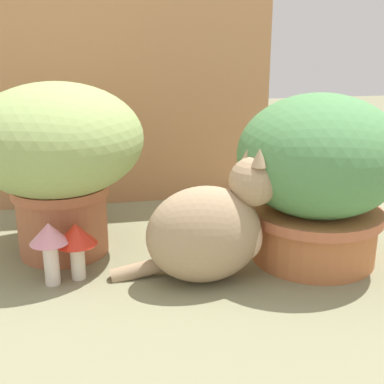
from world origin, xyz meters
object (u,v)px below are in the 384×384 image
object	(u,v)px
leafy_planter	(318,174)
cat	(212,229)
mushroom_ornament_red	(76,239)
mushroom_ornament_pink	(49,241)
grass_planter	(57,153)

from	to	relation	value
leafy_planter	cat	distance (m)	0.29
leafy_planter	cat	xyz separation A→B (m)	(-0.27, -0.06, -0.09)
leafy_planter	mushroom_ornament_red	size ratio (longest dim) A/B	3.05
cat	mushroom_ornament_red	size ratio (longest dim) A/B	2.82
leafy_planter	mushroom_ornament_pink	world-z (taller)	leafy_planter
grass_planter	mushroom_ornament_red	xyz separation A→B (m)	(0.04, -0.16, -0.16)
grass_planter	mushroom_ornament_pink	distance (m)	0.24
cat	mushroom_ornament_pink	distance (m)	0.35
mushroom_ornament_pink	mushroom_ornament_red	bearing A→B (deg)	19.52
grass_planter	cat	world-z (taller)	grass_planter
mushroom_ornament_red	leafy_planter	bearing A→B (deg)	-0.21
mushroom_ornament_pink	leafy_planter	bearing A→B (deg)	1.63
leafy_planter	cat	bearing A→B (deg)	-167.80
grass_planter	mushroom_ornament_red	size ratio (longest dim) A/B	3.21
grass_planter	cat	distance (m)	0.42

